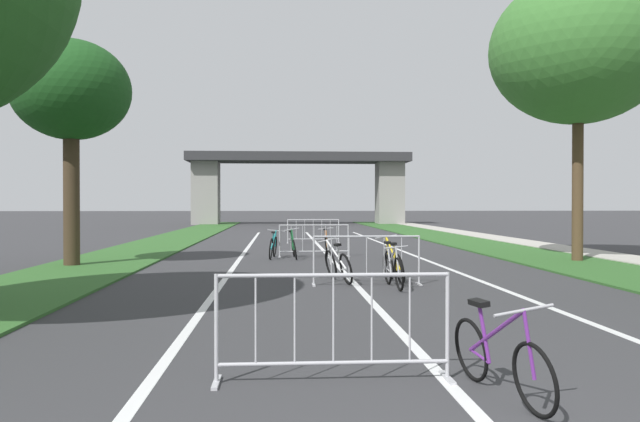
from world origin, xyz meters
The scene contains 20 objects.
grass_verge_left centered at (-6.67, 24.53, 0.03)m, with size 2.96×59.97×0.05m, color #2D5B26.
grass_verge_right centered at (6.67, 24.53, 0.03)m, with size 2.96×59.97×0.05m, color #2D5B26.
sidewalk_path_right centered at (8.96, 24.53, 0.04)m, with size 1.62×59.97×0.08m, color #ADA89E.
lane_stripe_center centered at (0.00, 17.35, 0.00)m, with size 0.14×34.69×0.01m, color silver.
lane_stripe_right_lane centered at (2.86, 17.35, 0.00)m, with size 0.14×34.69×0.01m, color silver.
lane_stripe_left_lane centered at (-2.86, 17.35, 0.00)m, with size 0.14×34.69×0.01m, color silver.
overpass_bridge centered at (0.00, 49.56, 4.16)m, with size 18.58×4.18×6.00m.
tree_left_cypress_far centered at (-7.29, 14.77, 4.76)m, with size 3.21×3.21×6.19m.
tree_right_pine_far centered at (7.19, 15.20, 6.25)m, with size 5.15×5.15×8.45m.
crowd_barrier_nearest centered at (-1.09, 3.48, 0.52)m, with size 2.30×0.45×1.05m.
crowd_barrier_second centered at (0.23, 10.47, 0.52)m, with size 2.31×0.47×1.05m.
crowd_barrier_third centered at (-0.49, 17.45, 0.52)m, with size 2.32×0.57×1.05m.
crowd_barrier_fourth centered at (-0.14, 24.43, 0.52)m, with size 2.30×0.45×1.05m.
bicycle_silver_0 centered at (0.70, 10.02, 0.37)m, with size 0.49×1.72×0.94m.
bicycle_green_1 centered at (-1.17, 16.93, 0.36)m, with size 0.46×1.67×0.99m.
bicycle_yellow_2 centered at (0.90, 10.89, 0.38)m, with size 0.49×1.64×1.03m.
bicycle_teal_3 centered at (-1.82, 17.03, 0.37)m, with size 0.55×1.66×0.90m.
bicycle_purple_4 centered at (0.33, 2.89, 0.36)m, with size 0.53×1.65×0.91m.
bicycle_orange_5 centered at (-0.06, 17.85, 0.38)m, with size 0.52×1.69×0.92m.
bicycle_white_6 centered at (-0.33, 10.98, 0.37)m, with size 0.72×1.71×0.95m.
Camera 1 is at (-1.61, -2.41, 1.72)m, focal length 34.49 mm.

